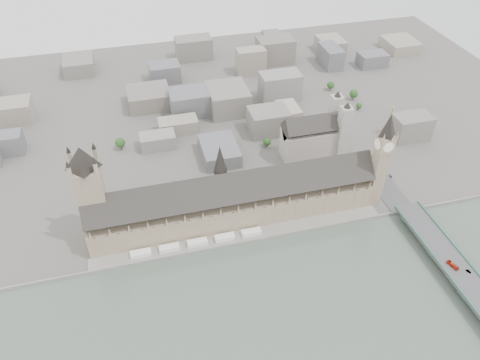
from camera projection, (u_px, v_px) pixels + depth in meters
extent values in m
plane|color=#595651|center=(239.00, 232.00, 431.40)|extent=(900.00, 900.00, 0.00)
cube|color=gray|center=(243.00, 242.00, 419.24)|extent=(600.00, 1.50, 3.00)
cube|color=gray|center=(241.00, 237.00, 425.16)|extent=(270.00, 15.00, 2.00)
cube|color=white|center=(141.00, 253.00, 405.90)|extent=(18.00, 7.00, 4.00)
cube|color=white|center=(169.00, 248.00, 410.83)|extent=(18.00, 7.00, 4.00)
cube|color=white|center=(197.00, 243.00, 415.75)|extent=(18.00, 7.00, 4.00)
cube|color=white|center=(225.00, 237.00, 420.68)|extent=(18.00, 7.00, 4.00)
cube|color=white|center=(251.00, 232.00, 425.60)|extent=(18.00, 7.00, 4.00)
cube|color=gray|center=(233.00, 208.00, 438.41)|extent=(265.00, 40.00, 25.00)
cube|color=#2B2826|center=(233.00, 190.00, 424.08)|extent=(265.00, 40.73, 40.73)
cube|color=gray|center=(377.00, 177.00, 444.89)|extent=(12.00, 12.00, 62.00)
cube|color=tan|center=(385.00, 143.00, 420.13)|extent=(14.00, 14.00, 16.00)
cylinder|color=white|center=(392.00, 142.00, 421.55)|extent=(0.60, 10.00, 10.00)
cylinder|color=white|center=(377.00, 144.00, 418.71)|extent=(0.60, 10.00, 10.00)
cylinder|color=white|center=(381.00, 139.00, 425.51)|extent=(10.00, 0.60, 10.00)
cylinder|color=white|center=(389.00, 147.00, 414.75)|extent=(10.00, 0.60, 10.00)
cone|color=black|center=(389.00, 125.00, 408.07)|extent=(17.00, 17.00, 22.00)
cylinder|color=yellow|center=(392.00, 111.00, 399.18)|extent=(1.00, 1.00, 6.00)
sphere|color=yellow|center=(393.00, 108.00, 396.96)|extent=(2.00, 2.00, 2.00)
cone|color=tan|center=(390.00, 127.00, 418.65)|extent=(2.40, 2.40, 8.00)
cone|color=tan|center=(377.00, 129.00, 416.09)|extent=(2.40, 2.40, 8.00)
cone|color=tan|center=(398.00, 135.00, 408.93)|extent=(2.40, 2.40, 8.00)
cone|color=tan|center=(384.00, 137.00, 406.37)|extent=(2.40, 2.40, 8.00)
cube|color=gray|center=(94.00, 204.00, 401.40)|extent=(23.00, 23.00, 80.00)
cone|color=black|center=(81.00, 158.00, 369.66)|extent=(30.00, 30.00, 20.00)
cylinder|color=tan|center=(221.00, 181.00, 421.56)|extent=(12.00, 12.00, 20.00)
cone|color=black|center=(220.00, 159.00, 406.33)|extent=(13.00, 13.00, 28.00)
cube|color=#474749|center=(450.00, 265.00, 394.69)|extent=(25.00, 325.00, 10.25)
cube|color=#A59E95|center=(309.00, 143.00, 512.27)|extent=(60.00, 28.00, 34.00)
cube|color=#2B2826|center=(311.00, 126.00, 498.31)|extent=(60.00, 28.28, 28.28)
cube|color=#A59E95|center=(334.00, 122.00, 518.02)|extent=(12.00, 12.00, 64.00)
cube|color=#A59E95|center=(343.00, 134.00, 500.09)|extent=(12.00, 12.00, 64.00)
imported|color=red|center=(453.00, 265.00, 385.71)|extent=(5.32, 11.28, 3.06)
imported|color=gray|center=(469.00, 271.00, 381.72)|extent=(3.03, 4.39, 1.37)
imported|color=gray|center=(391.00, 176.00, 477.03)|extent=(2.78, 5.60, 1.56)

